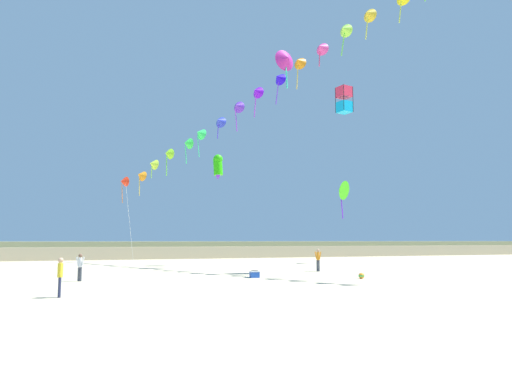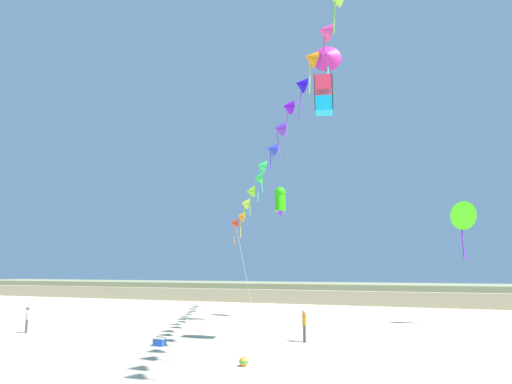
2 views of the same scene
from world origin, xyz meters
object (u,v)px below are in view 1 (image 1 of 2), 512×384
(person_near_left, at_px, (318,258))
(person_near_right, at_px, (60,274))
(large_kite_low_lead, at_px, (286,59))
(person_mid_center, at_px, (80,265))
(large_kite_high_solo, at_px, (342,190))
(large_kite_mid_trail, at_px, (344,100))
(beach_cooler, at_px, (255,274))
(beach_ball, at_px, (361,276))
(large_kite_outer_drift, at_px, (218,166))

(person_near_left, distance_m, person_near_right, 20.41)
(large_kite_low_lead, bearing_deg, person_mid_center, -151.41)
(large_kite_high_solo, bearing_deg, large_kite_mid_trail, -118.67)
(person_mid_center, height_order, beach_cooler, person_mid_center)
(large_kite_mid_trail, bearing_deg, large_kite_low_lead, 100.83)
(person_near_left, bearing_deg, large_kite_mid_trail, -39.39)
(large_kite_mid_trail, distance_m, large_kite_high_solo, 15.24)
(person_near_left, xyz_separation_m, person_near_right, (-17.37, -10.72, -0.04))
(person_near_right, distance_m, large_kite_high_solo, 34.52)
(beach_ball, bearing_deg, beach_cooler, 153.92)
(person_near_right, height_order, beach_cooler, person_near_right)
(person_near_left, distance_m, beach_ball, 6.95)
(large_kite_high_solo, xyz_separation_m, large_kite_outer_drift, (-13.62, -0.11, 1.85))
(beach_ball, bearing_deg, large_kite_low_lead, 86.54)
(large_kite_low_lead, bearing_deg, large_kite_outer_drift, 139.06)
(beach_cooler, bearing_deg, large_kite_outer_drift, 84.56)
(person_mid_center, relative_size, beach_cooler, 2.73)
(beach_cooler, xyz_separation_m, beach_ball, (5.93, -2.90, -0.03))
(large_kite_outer_drift, height_order, beach_cooler, large_kite_outer_drift)
(person_mid_center, xyz_separation_m, beach_cooler, (10.33, -1.04, -0.70))
(beach_ball, bearing_deg, large_kite_mid_trail, 67.31)
(large_kite_high_solo, bearing_deg, person_mid_center, -151.09)
(large_kite_mid_trail, height_order, beach_cooler, large_kite_mid_trail)
(person_near_left, xyz_separation_m, large_kite_outer_drift, (-5.07, 10.96, 8.54))
(person_near_right, xyz_separation_m, person_mid_center, (0.54, 7.77, -0.03))
(person_near_left, bearing_deg, large_kite_high_solo, 52.33)
(large_kite_high_solo, bearing_deg, beach_cooler, -134.98)
(person_mid_center, xyz_separation_m, large_kite_mid_trail, (18.55, 1.53, 12.23))
(large_kite_low_lead, xyz_separation_m, large_kite_high_solo, (8.31, 4.72, -11.54))
(large_kite_high_solo, xyz_separation_m, beach_ball, (-9.11, -17.95, -7.49))
(large_kite_outer_drift, bearing_deg, beach_ball, -75.83)
(person_mid_center, distance_m, large_kite_mid_trail, 22.27)
(beach_ball, bearing_deg, person_mid_center, 166.38)
(person_mid_center, relative_size, large_kite_high_solo, 0.38)
(large_kite_low_lead, relative_size, large_kite_outer_drift, 1.61)
(person_near_right, bearing_deg, beach_cooler, 31.77)
(large_kite_low_lead, relative_size, beach_ball, 10.94)
(person_mid_center, height_order, large_kite_outer_drift, large_kite_outer_drift)
(person_near_left, relative_size, large_kite_mid_trail, 0.84)
(large_kite_low_lead, xyz_separation_m, beach_ball, (-0.80, -13.24, -19.03))
(large_kite_mid_trail, distance_m, large_kite_outer_drift, 14.57)
(person_near_right, relative_size, large_kite_mid_trail, 0.81)
(large_kite_low_lead, xyz_separation_m, beach_cooler, (-6.73, -10.34, -19.00))
(large_kite_high_solo, bearing_deg, person_near_right, -139.94)
(large_kite_outer_drift, height_order, beach_ball, large_kite_outer_drift)
(person_near_left, height_order, large_kite_high_solo, large_kite_high_solo)
(large_kite_outer_drift, bearing_deg, beach_cooler, -95.44)
(person_near_left, distance_m, large_kite_mid_trail, 12.36)
(large_kite_low_lead, xyz_separation_m, large_kite_outer_drift, (-5.31, 4.61, -9.69))
(large_kite_outer_drift, distance_m, beach_ball, 20.64)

